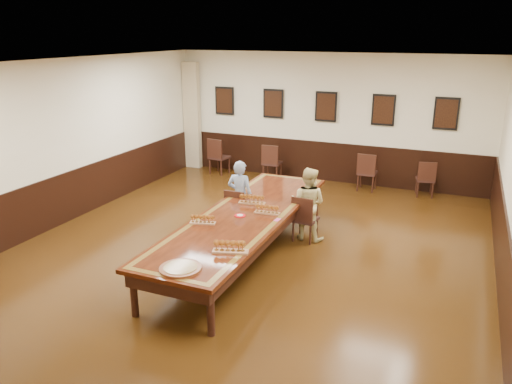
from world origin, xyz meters
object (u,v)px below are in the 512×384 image
at_px(chair_woman, 306,218).
at_px(person_woman, 308,204).
at_px(spare_chair_c, 367,171).
at_px(conference_table, 244,222).
at_px(spare_chair_d, 425,178).
at_px(chair_man, 238,210).
at_px(person_man, 240,196).
at_px(carved_platter, 180,268).
at_px(spare_chair_b, 272,162).
at_px(spare_chair_a, 219,156).

relative_size(chair_woman, person_woman, 0.64).
height_order(spare_chair_c, conference_table, spare_chair_c).
bearing_deg(spare_chair_d, person_woman, 52.10).
bearing_deg(chair_man, spare_chair_c, -116.45).
distance_m(spare_chair_c, person_woman, 3.44).
bearing_deg(conference_table, chair_man, 120.47).
bearing_deg(conference_table, chair_woman, 54.50).
relative_size(person_man, carved_platter, 2.30).
distance_m(spare_chair_d, carved_platter, 7.23).
distance_m(chair_woman, carved_platter, 3.31).
bearing_deg(chair_man, person_man, -90.00).
xyz_separation_m(chair_man, spare_chair_d, (3.08, 3.68, -0.01)).
height_order(chair_man, spare_chair_b, spare_chair_b).
bearing_deg(person_man, person_woman, -175.77).
height_order(person_woman, conference_table, person_woman).
bearing_deg(carved_platter, spare_chair_a, 113.06).
distance_m(chair_woman, conference_table, 1.30).
height_order(spare_chair_a, person_woman, person_woman).
height_order(spare_chair_d, person_man, person_man).
relative_size(spare_chair_b, spare_chair_d, 1.10).
distance_m(chair_man, spare_chair_b, 3.65).
relative_size(spare_chair_b, carved_platter, 1.56).
distance_m(spare_chair_a, conference_table, 5.24).
bearing_deg(chair_woman, carved_platter, 82.75).
bearing_deg(chair_man, conference_table, 119.85).
relative_size(chair_man, person_woman, 0.64).
height_order(chair_woman, spare_chair_b, spare_chair_b).
distance_m(spare_chair_a, spare_chair_c, 3.95).
height_order(chair_woman, person_man, person_man).
relative_size(spare_chair_d, person_woman, 0.63).
bearing_deg(spare_chair_d, carved_platter, 59.23).
bearing_deg(person_man, conference_table, 117.60).
bearing_deg(person_woman, spare_chair_d, -112.41).
bearing_deg(spare_chair_c, chair_woman, 83.04).
xyz_separation_m(person_woman, carved_platter, (-0.68, -3.31, 0.09)).
bearing_deg(conference_table, spare_chair_d, 61.33).
distance_m(spare_chair_c, spare_chair_d, 1.33).
distance_m(chair_woman, person_man, 1.33).
relative_size(spare_chair_c, person_man, 0.67).
xyz_separation_m(spare_chair_d, person_man, (-3.08, -3.59, 0.26)).
height_order(spare_chair_b, person_woman, person_woman).
relative_size(spare_chair_d, carved_platter, 1.42).
bearing_deg(spare_chair_b, carved_platter, 98.81).
bearing_deg(person_woman, chair_woman, 90.00).
xyz_separation_m(chair_man, person_man, (-0.00, 0.09, 0.26)).
relative_size(conference_table, carved_platter, 8.30).
distance_m(spare_chair_a, spare_chair_b, 1.50).
height_order(person_woman, carved_platter, person_woman).
xyz_separation_m(spare_chair_b, spare_chair_d, (3.77, 0.10, -0.04)).
bearing_deg(conference_table, carved_platter, -88.02).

